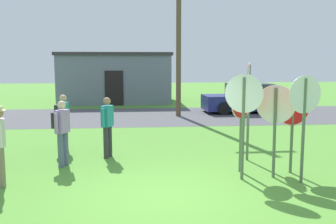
# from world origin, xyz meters

# --- Properties ---
(ground_plane) EXTENTS (80.00, 80.00, 0.00)m
(ground_plane) POSITION_xyz_m (0.00, 0.00, 0.00)
(ground_plane) COLOR #518E33
(street_asphalt) EXTENTS (60.00, 6.40, 0.01)m
(street_asphalt) POSITION_xyz_m (0.00, 11.30, 0.00)
(street_asphalt) COLOR #4C4C51
(street_asphalt) RESTS_ON ground
(building_background) EXTENTS (7.15, 5.47, 3.21)m
(building_background) POSITION_xyz_m (-1.74, 18.60, 1.61)
(building_background) COLOR slate
(building_background) RESTS_ON ground
(utility_pole) EXTENTS (1.80, 0.24, 8.88)m
(utility_pole) POSITION_xyz_m (1.59, 11.23, 4.63)
(utility_pole) COLOR brown
(utility_pole) RESTS_ON ground
(parked_car_on_street) EXTENTS (4.35, 2.11, 1.51)m
(parked_car_on_street) POSITION_xyz_m (5.28, 12.30, 0.69)
(parked_car_on_street) COLOR navy
(parked_car_on_street) RESTS_ON ground
(stop_sign_leaning_left) EXTENTS (0.79, 0.47, 2.16)m
(stop_sign_leaning_left) POSITION_xyz_m (2.59, 1.06, 1.48)
(stop_sign_leaning_left) COLOR #51664C
(stop_sign_leaning_left) RESTS_ON ground
(stop_sign_nearest) EXTENTS (0.31, 0.76, 2.65)m
(stop_sign_nearest) POSITION_xyz_m (2.46, 2.66, 1.83)
(stop_sign_nearest) COLOR #51664C
(stop_sign_nearest) RESTS_ON ground
(stop_sign_low_front) EXTENTS (0.63, 0.51, 2.10)m
(stop_sign_low_front) POSITION_xyz_m (1.97, 1.61, 1.43)
(stop_sign_low_front) COLOR #51664C
(stop_sign_low_front) RESTS_ON ground
(stop_sign_rear_left) EXTENTS (0.76, 0.44, 2.40)m
(stop_sign_rear_left) POSITION_xyz_m (1.84, 1.01, 1.66)
(stop_sign_rear_left) COLOR #51664C
(stop_sign_rear_left) RESTS_ON ground
(stop_sign_tallest) EXTENTS (0.89, 0.08, 2.03)m
(stop_sign_tallest) POSITION_xyz_m (3.16, 1.41, 1.39)
(stop_sign_tallest) COLOR #51664C
(stop_sign_tallest) RESTS_ON ground
(stop_sign_rear_right) EXTENTS (0.81, 0.22, 2.38)m
(stop_sign_rear_right) POSITION_xyz_m (3.08, 0.65, 1.64)
(stop_sign_rear_right) COLOR #51664C
(stop_sign_rear_right) RESTS_ON ground
(person_in_dark_shirt) EXTENTS (0.45, 0.52, 1.69)m
(person_in_dark_shirt) POSITION_xyz_m (-2.43, 2.49, 0.98)
(person_in_dark_shirt) COLOR #4C5670
(person_in_dark_shirt) RESTS_ON ground
(person_with_sunhat) EXTENTS (0.39, 0.57, 1.69)m
(person_with_sunhat) POSITION_xyz_m (-2.71, 4.27, 0.98)
(person_with_sunhat) COLOR #2D2D33
(person_with_sunhat) RESTS_ON ground
(person_in_blue) EXTENTS (0.34, 0.53, 1.69)m
(person_in_blue) POSITION_xyz_m (-1.33, 3.31, 0.95)
(person_in_blue) COLOR #2D2D33
(person_in_blue) RESTS_ON ground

